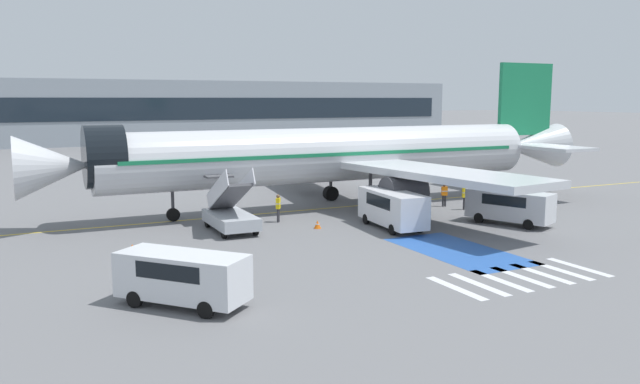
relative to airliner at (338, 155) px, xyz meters
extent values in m
plane|color=slate|center=(-2.04, -0.25, -3.81)|extent=(600.00, 600.00, 0.00)
cube|color=gold|center=(-0.62, 0.01, -3.81)|extent=(75.92, 1.70, 0.01)
cube|color=#2856A8|center=(-0.62, -14.23, -3.81)|extent=(4.02, 8.01, 0.01)
cube|color=silver|center=(-4.82, -19.26, -3.81)|extent=(0.44, 3.60, 0.01)
cube|color=silver|center=(-3.62, -19.26, -3.81)|extent=(0.44, 3.60, 0.01)
cube|color=silver|center=(-2.42, -19.26, -3.81)|extent=(0.44, 3.60, 0.01)
cube|color=silver|center=(-1.22, -19.26, -3.81)|extent=(0.44, 3.60, 0.01)
cube|color=silver|center=(-0.02, -19.26, -3.81)|extent=(0.44, 3.60, 0.01)
cube|color=silver|center=(1.18, -19.26, -3.81)|extent=(0.44, 3.60, 0.01)
cube|color=silver|center=(2.38, -19.26, -3.81)|extent=(0.44, 3.60, 0.01)
cylinder|color=silver|center=(-0.62, 0.01, 0.02)|extent=(32.00, 4.44, 3.81)
cone|color=silver|center=(-18.68, 0.37, 0.02)|extent=(4.27, 3.82, 3.74)
cone|color=silver|center=(18.20, -0.36, 0.02)|extent=(5.79, 3.77, 3.66)
cylinder|color=black|center=(-15.82, 0.31, 0.49)|extent=(2.36, 3.90, 3.85)
cube|color=#197A4C|center=(-0.62, 0.01, 0.21)|extent=(29.45, 4.47, 0.24)
cube|color=silver|center=(2.36, -8.26, -0.56)|extent=(6.41, 16.09, 0.44)
cylinder|color=#38383D|center=(0.95, -6.94, -1.80)|extent=(2.61, 2.03, 1.98)
cube|color=silver|center=(2.69, 8.16, -0.56)|extent=(7.00, 16.18, 0.44)
cylinder|color=#38383D|center=(1.23, 6.89, -1.80)|extent=(2.61, 2.03, 1.98)
cube|color=#197A4C|center=(17.34, -0.34, 3.89)|extent=(5.35, 0.47, 5.85)
cube|color=silver|center=(16.70, -3.95, 0.21)|extent=(3.55, 6.17, 0.24)
cube|color=silver|center=(16.84, 3.29, 0.21)|extent=(3.55, 6.17, 0.24)
cylinder|color=#38383D|center=(-11.80, 0.23, -1.88)|extent=(0.20, 0.20, 3.03)
cylinder|color=black|center=(-11.80, 0.23, -3.39)|extent=(0.85, 0.30, 0.84)
cylinder|color=#38383D|center=(0.92, -3.03, -1.91)|extent=(0.24, 0.24, 2.71)
cylinder|color=black|center=(0.92, -3.03, -3.26)|extent=(1.11, 0.62, 1.10)
cylinder|color=#38383D|center=(1.04, 2.99, -1.91)|extent=(0.24, 0.24, 2.71)
cylinder|color=black|center=(1.04, 2.99, -3.26)|extent=(1.11, 0.62, 1.10)
cube|color=#ADB2BA|center=(-9.49, -4.32, -3.11)|extent=(2.29, 4.84, 0.70)
cylinder|color=black|center=(-10.39, -2.62, -3.46)|extent=(0.23, 0.70, 0.70)
cylinder|color=black|center=(-8.52, -2.66, -3.46)|extent=(0.23, 0.70, 0.70)
cylinder|color=black|center=(-10.46, -5.98, -3.46)|extent=(0.23, 0.70, 0.70)
cylinder|color=black|center=(-8.59, -6.02, -3.46)|extent=(0.23, 0.70, 0.70)
cube|color=#4C4C51|center=(-9.49, -4.32, -1.78)|extent=(1.51, 4.18, 2.11)
cube|color=#4C4C51|center=(-9.45, -2.04, -0.80)|extent=(1.67, 1.13, 0.12)
cube|color=silver|center=(-10.26, -4.30, -1.31)|extent=(0.15, 4.49, 2.82)
cube|color=silver|center=(-8.72, -4.34, -1.31)|extent=(0.15, 4.49, 2.82)
cube|color=#38383D|center=(4.85, 19.36, -3.03)|extent=(7.90, 2.63, 0.60)
cube|color=silver|center=(1.01, 19.43, -2.53)|extent=(1.79, 2.40, 1.60)
cube|color=black|center=(0.13, 19.44, -2.21)|extent=(0.07, 2.00, 0.70)
cylinder|color=#B7BCC4|center=(5.20, 19.36, -1.52)|extent=(5.46, 2.50, 2.42)
cylinder|color=gold|center=(5.20, 19.36, -1.52)|extent=(0.39, 2.47, 2.46)
cylinder|color=black|center=(1.34, 18.23, -3.33)|extent=(0.96, 0.30, 0.96)
cylinder|color=black|center=(1.38, 20.61, -3.33)|extent=(0.96, 0.30, 0.96)
cylinder|color=black|center=(5.27, 18.17, -3.33)|extent=(0.96, 0.30, 0.96)
cylinder|color=black|center=(5.31, 20.54, -3.33)|extent=(0.96, 0.30, 0.96)
cylinder|color=black|center=(7.45, 18.13, -3.33)|extent=(0.96, 0.30, 0.96)
cylinder|color=black|center=(7.49, 20.51, -3.33)|extent=(0.96, 0.30, 0.96)
cube|color=silver|center=(-15.45, -16.34, -2.64)|extent=(4.71, 5.02, 1.70)
cube|color=black|center=(-15.45, -16.34, -2.27)|extent=(3.25, 3.33, 0.61)
cylinder|color=black|center=(-17.12, -15.73, -3.49)|extent=(0.57, 0.61, 0.64)
cylinder|color=black|center=(-15.82, -14.60, -3.49)|extent=(0.57, 0.61, 0.64)
cylinder|color=black|center=(-15.09, -18.08, -3.49)|extent=(0.57, 0.61, 0.64)
cylinder|color=black|center=(-13.78, -16.95, -3.49)|extent=(0.57, 0.61, 0.64)
cube|color=silver|center=(6.68, -10.18, -2.61)|extent=(3.60, 5.49, 1.77)
cube|color=black|center=(6.68, -10.18, -2.22)|extent=(2.76, 3.33, 0.64)
cylinder|color=black|center=(5.31, -8.99, -3.49)|extent=(0.42, 0.67, 0.64)
cylinder|color=black|center=(6.84, -8.38, -3.49)|extent=(0.42, 0.67, 0.64)
cylinder|color=black|center=(6.51, -11.98, -3.49)|extent=(0.42, 0.67, 0.64)
cylinder|color=black|center=(8.04, -11.37, -3.49)|extent=(0.42, 0.67, 0.64)
cube|color=silver|center=(-0.52, -7.92, -2.52)|extent=(2.43, 5.72, 1.94)
cube|color=black|center=(-0.52, -7.92, -2.09)|extent=(2.24, 3.23, 0.70)
cylinder|color=black|center=(-1.26, -6.12, -3.49)|extent=(0.26, 0.66, 0.64)
cylinder|color=black|center=(0.53, -6.28, -3.49)|extent=(0.26, 0.66, 0.64)
cylinder|color=black|center=(-1.56, -9.56, -3.49)|extent=(0.26, 0.66, 0.64)
cylinder|color=black|center=(0.22, -9.72, -3.49)|extent=(0.26, 0.66, 0.64)
cube|color=gray|center=(11.96, -5.37, -3.55)|extent=(1.76, 2.74, 0.12)
cylinder|color=black|center=(12.49, -6.47, -3.61)|extent=(0.14, 0.41, 0.40)
cylinder|color=black|center=(11.22, -6.34, -3.61)|extent=(0.14, 0.41, 0.40)
cylinder|color=black|center=(12.71, -4.40, -3.61)|extent=(0.14, 0.41, 0.40)
cylinder|color=black|center=(11.44, -4.27, -3.61)|extent=(0.14, 0.41, 0.40)
cylinder|color=gray|center=(12.53, -6.63, -3.22)|extent=(0.05, 0.05, 0.55)
cylinder|color=gray|center=(11.15, -6.49, -3.22)|extent=(0.05, 0.05, 0.55)
cylinder|color=gray|center=(12.78, -4.25, -3.22)|extent=(0.05, 0.05, 0.55)
cylinder|color=gray|center=(11.40, -4.11, -3.22)|extent=(0.05, 0.05, 0.55)
cylinder|color=black|center=(11.67, -3.05, -3.41)|extent=(0.14, 0.14, 0.81)
cylinder|color=black|center=(11.83, -3.11, -3.41)|extent=(0.14, 0.14, 0.81)
cube|color=orange|center=(11.75, -3.08, -2.69)|extent=(0.47, 0.35, 0.64)
cube|color=silver|center=(11.75, -3.08, -2.69)|extent=(0.48, 0.36, 0.06)
sphere|color=tan|center=(11.75, -3.08, -2.26)|extent=(0.22, 0.22, 0.22)
cylinder|color=#2D2D33|center=(7.70, -4.89, -3.37)|extent=(0.14, 0.14, 0.87)
cylinder|color=#2D2D33|center=(7.53, -4.85, -3.37)|extent=(0.14, 0.14, 0.87)
cube|color=yellow|center=(7.61, -4.87, -2.59)|extent=(0.46, 0.30, 0.69)
cube|color=silver|center=(7.61, -4.87, -2.59)|extent=(0.47, 0.31, 0.06)
sphere|color=#9E704C|center=(7.61, -4.87, -2.13)|extent=(0.24, 0.24, 0.24)
cylinder|color=#2D2D33|center=(7.06, -3.10, -3.41)|extent=(0.14, 0.14, 0.81)
cylinder|color=#2D2D33|center=(7.22, -3.15, -3.41)|extent=(0.14, 0.14, 0.81)
cube|color=orange|center=(7.14, -3.12, -2.68)|extent=(0.47, 0.34, 0.64)
cube|color=silver|center=(7.14, -3.12, -2.68)|extent=(0.48, 0.35, 0.06)
sphere|color=brown|center=(7.14, -3.12, -2.25)|extent=(0.22, 0.22, 0.22)
cylinder|color=#2D2D33|center=(-5.86, -3.00, -3.38)|extent=(0.14, 0.14, 0.86)
cylinder|color=#2D2D33|center=(-5.96, -3.13, -3.38)|extent=(0.14, 0.14, 0.86)
cube|color=yellow|center=(-5.91, -3.06, -2.61)|extent=(0.43, 0.47, 0.68)
cube|color=silver|center=(-5.91, -3.06, -2.61)|extent=(0.44, 0.48, 0.06)
sphere|color=brown|center=(-5.91, -3.06, -2.15)|extent=(0.23, 0.23, 0.23)
cone|color=orange|center=(-15.76, -7.64, -3.52)|extent=(0.53, 0.53, 0.58)
cylinder|color=white|center=(-15.76, -7.64, -3.49)|extent=(0.29, 0.29, 0.07)
cone|color=orange|center=(-4.56, -5.93, -3.57)|extent=(0.44, 0.44, 0.49)
cylinder|color=white|center=(-4.56, -5.93, -3.54)|extent=(0.24, 0.24, 0.06)
cone|color=orange|center=(7.97, -6.09, -3.55)|extent=(0.48, 0.48, 0.53)
cylinder|color=white|center=(7.97, -6.09, -3.52)|extent=(0.26, 0.26, 0.06)
cube|color=#89939E|center=(-6.30, 75.13, 1.67)|extent=(138.02, 12.00, 10.96)
cube|color=#19232D|center=(-6.30, 69.08, 2.22)|extent=(132.49, 0.10, 3.84)
camera|label=1|loc=(-21.06, -38.93, 3.94)|focal=35.00mm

